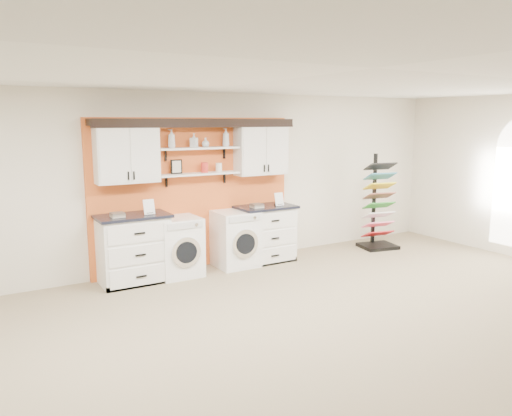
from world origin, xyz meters
TOP-DOWN VIEW (x-y plane):
  - floor at (0.00, 0.00)m, footprint 10.00×10.00m
  - ceiling at (0.00, 0.00)m, footprint 10.00×10.00m
  - wall_back at (0.00, 4.00)m, footprint 10.00×0.00m
  - accent_panel at (0.00, 3.96)m, footprint 3.40×0.07m
  - upper_cabinet_left at (-1.13, 3.79)m, footprint 0.90×0.35m
  - upper_cabinet_right at (1.13, 3.79)m, footprint 0.90×0.35m
  - shelf_lower at (0.00, 3.80)m, footprint 1.32×0.28m
  - shelf_upper at (0.00, 3.80)m, footprint 1.32×0.28m
  - crown_molding at (0.00, 3.81)m, footprint 3.30×0.41m
  - picture_frame at (-0.35, 3.85)m, footprint 0.18×0.02m
  - canister_red at (0.10, 3.80)m, footprint 0.11×0.11m
  - canister_cream at (0.35, 3.80)m, footprint 0.10×0.10m
  - base_cabinet_left at (-1.13, 3.64)m, footprint 1.04×0.66m
  - base_cabinet_right at (1.13, 3.64)m, footprint 0.97×0.66m
  - washer at (-0.45, 3.64)m, footprint 0.65×0.71m
  - dryer at (0.55, 3.64)m, footprint 0.65×0.71m
  - sample_rack at (3.41, 3.33)m, footprint 0.73×0.65m
  - soap_bottle_a at (-0.44, 3.80)m, footprint 0.14×0.14m
  - soap_bottle_b at (-0.07, 3.80)m, footprint 0.14×0.14m
  - soap_bottle_c at (0.12, 3.80)m, footprint 0.15×0.15m
  - soap_bottle_d at (0.48, 3.80)m, footprint 0.15×0.15m

SIDE VIEW (x-z plane):
  - floor at x=0.00m, z-range 0.00..0.00m
  - washer at x=-0.45m, z-range 0.00..0.90m
  - dryer at x=0.55m, z-range 0.00..0.91m
  - base_cabinet_right at x=1.13m, z-range 0.00..0.95m
  - base_cabinet_left at x=-1.13m, z-range 0.00..1.01m
  - sample_rack at x=3.41m, z-range -0.33..1.42m
  - accent_panel at x=0.00m, z-range 0.00..2.40m
  - wall_back at x=0.00m, z-range -3.60..6.40m
  - shelf_lower at x=0.00m, z-range 1.52..1.54m
  - canister_cream at x=0.35m, z-range 1.54..1.69m
  - canister_red at x=0.10m, z-range 1.54..1.71m
  - picture_frame at x=-0.35m, z-range 1.54..1.77m
  - upper_cabinet_left at x=-1.13m, z-range 1.46..2.30m
  - upper_cabinet_right at x=1.13m, z-range 1.46..2.30m
  - shelf_upper at x=0.00m, z-range 1.92..1.94m
  - soap_bottle_c at x=0.12m, z-range 1.95..2.09m
  - soap_bottle_b at x=-0.07m, z-range 1.95..2.16m
  - soap_bottle_a at x=-0.44m, z-range 1.95..2.22m
  - soap_bottle_d at x=0.48m, z-range 1.95..2.23m
  - crown_molding at x=0.00m, z-range 2.26..2.39m
  - ceiling at x=0.00m, z-range 2.80..2.80m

